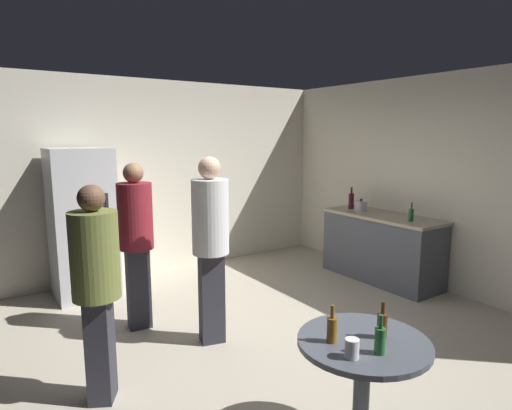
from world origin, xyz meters
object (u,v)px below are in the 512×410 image
at_px(beer_bottle_brown, 382,325).
at_px(plastic_cup_white, 352,348).
at_px(person_in_olive_shirt, 96,278).
at_px(wine_bottle_on_counter, 351,200).
at_px(foreground_table, 363,356).
at_px(person_in_white_shirt, 211,236).
at_px(kettle, 361,206).
at_px(beer_bottle_on_counter, 411,214).
at_px(beer_bottle_amber, 332,329).
at_px(refrigerator, 82,223).
at_px(beer_bottle_green, 380,340).
at_px(person_in_maroon_shirt, 136,233).

xyz_separation_m(beer_bottle_brown, plastic_cup_white, (-0.33, -0.07, -0.03)).
relative_size(plastic_cup_white, person_in_olive_shirt, 0.07).
relative_size(wine_bottle_on_counter, foreground_table, 0.39).
bearing_deg(foreground_table, person_in_white_shirt, 92.31).
bearing_deg(kettle, foreground_table, -137.29).
height_order(wine_bottle_on_counter, beer_bottle_brown, wine_bottle_on_counter).
distance_m(wine_bottle_on_counter, beer_bottle_on_counter, 1.05).
xyz_separation_m(kettle, person_in_olive_shirt, (-3.82, -0.99, -0.03)).
relative_size(beer_bottle_on_counter, beer_bottle_amber, 1.00).
distance_m(beer_bottle_on_counter, person_in_olive_shirt, 3.81).
bearing_deg(wine_bottle_on_counter, beer_bottle_on_counter, -92.92).
relative_size(beer_bottle_brown, person_in_white_shirt, 0.13).
bearing_deg(refrigerator, person_in_olive_shirt, -100.20).
xyz_separation_m(kettle, beer_bottle_green, (-2.68, -2.59, -0.15)).
relative_size(beer_bottle_amber, plastic_cup_white, 2.09).
xyz_separation_m(beer_bottle_green, person_in_white_shirt, (-0.02, 1.96, 0.22)).
height_order(refrigerator, beer_bottle_brown, refrigerator).
bearing_deg(beer_bottle_green, foreground_table, 72.24).
height_order(beer_bottle_on_counter, plastic_cup_white, beer_bottle_on_counter).
distance_m(beer_bottle_on_counter, beer_bottle_brown, 3.00).
height_order(refrigerator, person_in_white_shirt, refrigerator).
relative_size(wine_bottle_on_counter, beer_bottle_amber, 1.35).
relative_size(kettle, wine_bottle_on_counter, 0.79).
bearing_deg(refrigerator, person_in_white_shirt, -69.95).
height_order(beer_bottle_on_counter, beer_bottle_amber, beer_bottle_on_counter).
bearing_deg(person_in_olive_shirt, kettle, 43.18).
bearing_deg(foreground_table, person_in_olive_shirt, 129.56).
distance_m(person_in_olive_shirt, person_in_white_shirt, 1.18).
height_order(refrigerator, person_in_maroon_shirt, refrigerator).
xyz_separation_m(refrigerator, person_in_maroon_shirt, (0.24, -1.25, 0.09)).
distance_m(beer_bottle_green, person_in_olive_shirt, 1.97).
bearing_deg(person_in_maroon_shirt, wine_bottle_on_counter, 99.85).
bearing_deg(wine_bottle_on_counter, foreground_table, -135.18).
bearing_deg(person_in_white_shirt, foreground_table, 15.99).
xyz_separation_m(refrigerator, foreground_table, (0.78, -3.73, -0.27)).
distance_m(refrigerator, beer_bottle_amber, 3.69).
distance_m(wine_bottle_on_counter, beer_bottle_amber, 3.84).
relative_size(beer_bottle_on_counter, beer_bottle_brown, 1.00).
height_order(foreground_table, plastic_cup_white, plastic_cup_white).
height_order(beer_bottle_green, person_in_white_shirt, person_in_white_shirt).
relative_size(beer_bottle_on_counter, foreground_table, 0.29).
relative_size(foreground_table, plastic_cup_white, 7.27).
bearing_deg(person_in_olive_shirt, beer_bottle_green, -25.94).
relative_size(beer_bottle_green, person_in_olive_shirt, 0.14).
height_order(refrigerator, person_in_olive_shirt, refrigerator).
relative_size(person_in_olive_shirt, person_in_white_shirt, 0.92).
relative_size(beer_bottle_brown, person_in_maroon_shirt, 0.14).
distance_m(foreground_table, beer_bottle_green, 0.25).
xyz_separation_m(beer_bottle_brown, person_in_maroon_shirt, (-0.65, 2.52, 0.17)).
distance_m(refrigerator, person_in_maroon_shirt, 1.27).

